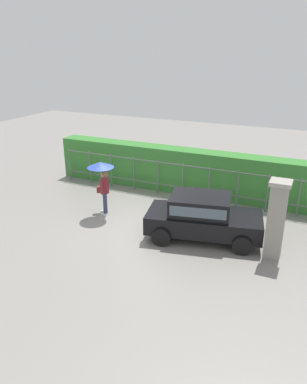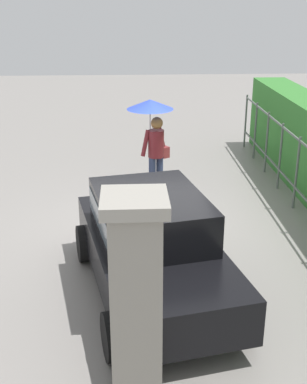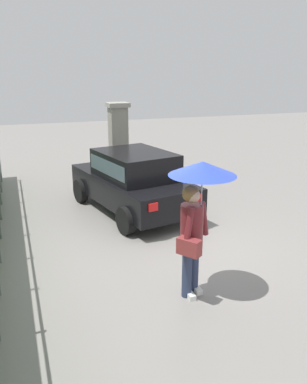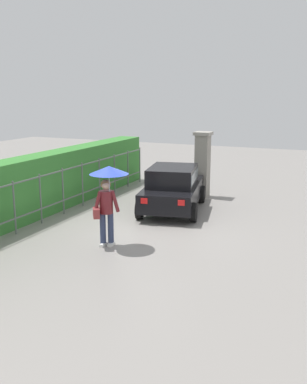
{
  "view_description": "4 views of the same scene",
  "coord_description": "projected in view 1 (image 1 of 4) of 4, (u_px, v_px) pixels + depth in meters",
  "views": [
    {
      "loc": [
        5.33,
        -10.56,
        5.86
      ],
      "look_at": [
        0.3,
        0.41,
        1.2
      ],
      "focal_mm": 34.65,
      "sensor_mm": 36.0,
      "label": 1
    },
    {
      "loc": [
        8.61,
        -0.24,
        4.04
      ],
      "look_at": [
        0.53,
        0.19,
        0.91
      ],
      "focal_mm": 47.22,
      "sensor_mm": 36.0,
      "label": 2
    },
    {
      "loc": [
        -6.62,
        2.73,
        3.31
      ],
      "look_at": [
        0.68,
        0.11,
        0.92
      ],
      "focal_mm": 37.32,
      "sensor_mm": 36.0,
      "label": 3
    },
    {
      "loc": [
        -11.2,
        -5.13,
        3.89
      ],
      "look_at": [
        0.68,
        0.11,
        0.94
      ],
      "focal_mm": 41.83,
      "sensor_mm": 36.0,
      "label": 4
    }
  ],
  "objects": [
    {
      "name": "fence_section",
      "position": [
        183.0,
        179.0,
        15.35
      ],
      "size": [
        11.45,
        0.05,
        1.5
      ],
      "color": "#59605B",
      "rests_on": "ground"
    },
    {
      "name": "car",
      "position": [
        202.0,
        215.0,
        12.06
      ],
      "size": [
        3.96,
        2.46,
        1.48
      ],
      "rotation": [
        0.0,
        0.0,
        0.21
      ],
      "color": "black",
      "rests_on": "ground"
    },
    {
      "name": "pedestrian",
      "position": [
        102.0,
        176.0,
        13.51
      ],
      "size": [
        0.97,
        0.97,
        2.08
      ],
      "rotation": [
        0.0,
        0.0,
        -2.55
      ],
      "color": "#2D3856",
      "rests_on": "ground"
    },
    {
      "name": "ground_plane",
      "position": [
        141.0,
        226.0,
        13.14
      ],
      "size": [
        40.0,
        40.0,
        0.0
      ],
      "primitive_type": "plane",
      "color": "gray"
    },
    {
      "name": "hedge_row",
      "position": [
        188.0,
        171.0,
        15.91
      ],
      "size": [
        12.4,
        0.9,
        1.9
      ],
      "primitive_type": "cube",
      "color": "#387F33",
      "rests_on": "ground"
    },
    {
      "name": "gate_pillar",
      "position": [
        276.0,
        219.0,
        10.78
      ],
      "size": [
        0.6,
        0.6,
        2.42
      ],
      "color": "gray",
      "rests_on": "ground"
    }
  ]
}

